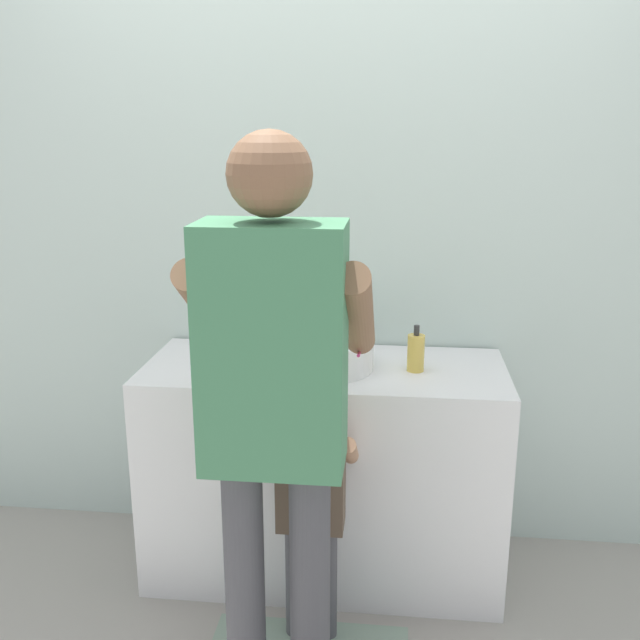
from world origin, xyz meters
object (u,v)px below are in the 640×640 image
toothbrush_cup (239,347)px  adult_parent (275,384)px  soap_bottle (416,352)px  child_toddler (311,489)px

toothbrush_cup → adult_parent: bearing=-69.3°
toothbrush_cup → soap_bottle: 0.64m
child_toddler → toothbrush_cup: bearing=127.3°
child_toddler → soap_bottle: bearing=50.1°
soap_bottle → toothbrush_cup: bearing=177.5°
soap_bottle → child_toddler: (-0.32, -0.39, -0.34)m
toothbrush_cup → child_toddler: size_ratio=0.23×
toothbrush_cup → child_toddler: 0.61m
toothbrush_cup → adult_parent: 0.71m
child_toddler → adult_parent: size_ratio=0.56×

